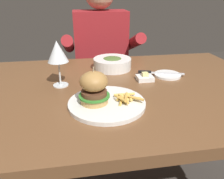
{
  "coord_description": "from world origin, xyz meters",
  "views": [
    {
      "loc": [
        -0.09,
        -0.81,
        1.1
      ],
      "look_at": [
        0.02,
        -0.13,
        0.78
      ],
      "focal_mm": 35.0,
      "sensor_mm": 36.0,
      "label": 1
    }
  ],
  "objects": [
    {
      "name": "fries_pile",
      "position": [
        0.07,
        -0.16,
        0.76
      ],
      "size": [
        0.09,
        0.08,
        0.02
      ],
      "color": "#E0B251",
      "rests_on": "main_plate"
    },
    {
      "name": "table_knife",
      "position": [
        0.27,
        0.09,
        0.75
      ],
      "size": [
        0.21,
        0.07,
        0.01
      ],
      "color": "silver",
      "rests_on": "bread_plate"
    },
    {
      "name": "soup_bowl",
      "position": [
        0.08,
        0.22,
        0.77
      ],
      "size": [
        0.19,
        0.19,
        0.06
      ],
      "color": "white",
      "rests_on": "dining_table"
    },
    {
      "name": "dining_table",
      "position": [
        0.0,
        0.0,
        0.66
      ],
      "size": [
        1.47,
        0.85,
        0.74
      ],
      "color": "brown",
      "rests_on": "ground"
    },
    {
      "name": "burger_sandwich",
      "position": [
        -0.04,
        -0.15,
        0.81
      ],
      "size": [
        0.11,
        0.11,
        0.13
      ],
      "color": "tan",
      "rests_on": "main_plate"
    },
    {
      "name": "diner_person",
      "position": [
        0.08,
        0.7,
        0.56
      ],
      "size": [
        0.51,
        0.36,
        1.18
      ],
      "color": "#282833",
      "rests_on": "ground"
    },
    {
      "name": "butter_dish",
      "position": [
        0.2,
        0.04,
        0.75
      ],
      "size": [
        0.07,
        0.06,
        0.04
      ],
      "color": "white",
      "rests_on": "dining_table"
    },
    {
      "name": "main_plate",
      "position": [
        0.0,
        -0.16,
        0.75
      ],
      "size": [
        0.27,
        0.27,
        0.01
      ],
      "primitive_type": "cylinder",
      "color": "white",
      "rests_on": "dining_table"
    },
    {
      "name": "bread_plate",
      "position": [
        0.32,
        0.08,
        0.74
      ],
      "size": [
        0.12,
        0.12,
        0.01
      ],
      "primitive_type": "cylinder",
      "color": "white",
      "rests_on": "dining_table"
    },
    {
      "name": "wine_glass",
      "position": [
        -0.17,
        0.04,
        0.88
      ],
      "size": [
        0.08,
        0.08,
        0.19
      ],
      "color": "silver",
      "rests_on": "dining_table"
    }
  ]
}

